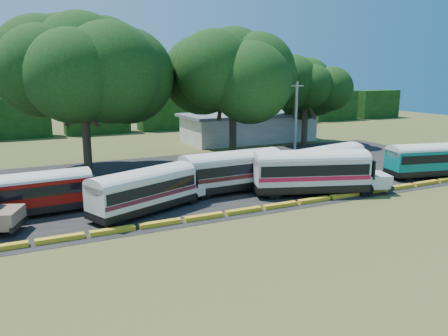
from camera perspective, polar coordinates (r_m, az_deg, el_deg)
name	(u,v)px	position (r m, az deg, el deg)	size (l,w,h in m)	color
ground	(231,220)	(28.91, 0.89, -6.84)	(160.00, 160.00, 0.00)	#3A4B19
asphalt_strip	(181,180)	(39.89, -5.61, -1.54)	(64.00, 24.00, 0.02)	black
curb	(224,214)	(29.72, 0.01, -6.01)	(53.70, 0.45, 0.30)	gold
terminal_building	(249,127)	(62.72, 3.23, 5.37)	(19.00, 9.00, 4.00)	silver
treeline_backdrop	(97,115)	(73.72, -16.29, 6.67)	(130.00, 4.00, 6.00)	black
bus_red	(37,190)	(32.18, -23.19, -2.70)	(9.18, 2.77, 2.98)	black
bus_cream_west	(146,188)	(30.42, -10.20, -2.59)	(9.67, 5.82, 3.13)	black
bus_cream_east	(234,169)	(35.37, 1.33, -0.10)	(10.36, 3.00, 3.37)	black
bus_white_red	(313,169)	(35.23, 11.57, -0.19)	(11.21, 6.06, 3.59)	black
bus_white_blue	(327,161)	(39.77, 13.34, 0.84)	(10.18, 4.57, 3.25)	black
bus_teal	(432,158)	(44.68, 25.49, 1.19)	(9.98, 4.42, 3.19)	black
tree_west	(82,64)	(43.42, -18.11, 12.84)	(12.76, 12.76, 15.08)	#382D1C
tree_center	(233,67)	(47.59, 1.19, 13.10)	(11.21, 11.21, 14.35)	#382D1C
tree_east	(306,84)	(59.88, 10.68, 10.71)	(9.40, 9.40, 11.62)	#382D1C
utility_pole	(296,123)	(45.62, 9.33, 5.76)	(1.60, 0.30, 8.71)	gray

